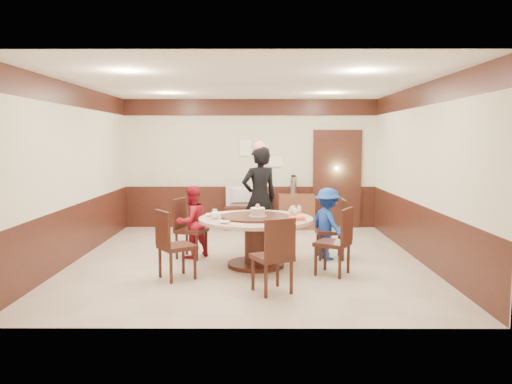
{
  "coord_description": "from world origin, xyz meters",
  "views": [
    {
      "loc": [
        0.16,
        -7.94,
        1.93
      ],
      "look_at": [
        0.14,
        -0.07,
        1.1
      ],
      "focal_mm": 35.0,
      "sensor_mm": 36.0,
      "label": 1
    }
  ],
  "objects_px": {
    "person_red": "(192,222)",
    "shrimp_platter": "(297,219)",
    "person_standing": "(259,198)",
    "television": "(244,196)",
    "tv_stand": "(244,217)",
    "side_cabinet": "(296,212)",
    "banquet_table": "(256,232)",
    "birthday_cake": "(258,212)",
    "thermos": "(293,186)",
    "person_blue": "(328,224)"
  },
  "relations": [
    {
      "from": "person_standing",
      "to": "television",
      "type": "xyz_separation_m",
      "value": [
        -0.33,
        2.03,
        -0.18
      ]
    },
    {
      "from": "person_red",
      "to": "shrimp_platter",
      "type": "relative_size",
      "value": 3.94
    },
    {
      "from": "person_standing",
      "to": "television",
      "type": "distance_m",
      "value": 2.07
    },
    {
      "from": "person_standing",
      "to": "shrimp_platter",
      "type": "bearing_deg",
      "value": 84.91
    },
    {
      "from": "birthday_cake",
      "to": "person_blue",
      "type": "bearing_deg",
      "value": 23.31
    },
    {
      "from": "television",
      "to": "thermos",
      "type": "distance_m",
      "value": 1.09
    },
    {
      "from": "television",
      "to": "person_standing",
      "type": "bearing_deg",
      "value": 96.52
    },
    {
      "from": "banquet_table",
      "to": "person_blue",
      "type": "height_order",
      "value": "person_blue"
    },
    {
      "from": "person_blue",
      "to": "side_cabinet",
      "type": "xyz_separation_m",
      "value": [
        -0.31,
        2.79,
        -0.2
      ]
    },
    {
      "from": "person_standing",
      "to": "person_blue",
      "type": "relative_size",
      "value": 1.56
    },
    {
      "from": "person_standing",
      "to": "person_blue",
      "type": "height_order",
      "value": "person_standing"
    },
    {
      "from": "birthday_cake",
      "to": "thermos",
      "type": "relative_size",
      "value": 0.7
    },
    {
      "from": "shrimp_platter",
      "to": "tv_stand",
      "type": "relative_size",
      "value": 0.35
    },
    {
      "from": "television",
      "to": "thermos",
      "type": "height_order",
      "value": "thermos"
    },
    {
      "from": "person_standing",
      "to": "side_cabinet",
      "type": "relative_size",
      "value": 2.26
    },
    {
      "from": "birthday_cake",
      "to": "shrimp_platter",
      "type": "xyz_separation_m",
      "value": [
        0.57,
        -0.31,
        -0.07
      ]
    },
    {
      "from": "shrimp_platter",
      "to": "television",
      "type": "height_order",
      "value": "television"
    },
    {
      "from": "television",
      "to": "side_cabinet",
      "type": "distance_m",
      "value": 1.18
    },
    {
      "from": "person_standing",
      "to": "television",
      "type": "bearing_deg",
      "value": -105.34
    },
    {
      "from": "person_blue",
      "to": "shrimp_platter",
      "type": "distance_m",
      "value": 1.0
    },
    {
      "from": "banquet_table",
      "to": "side_cabinet",
      "type": "xyz_separation_m",
      "value": [
        0.85,
        3.25,
        -0.16
      ]
    },
    {
      "from": "television",
      "to": "person_red",
      "type": "bearing_deg",
      "value": 70.89
    },
    {
      "from": "person_blue",
      "to": "side_cabinet",
      "type": "bearing_deg",
      "value": -21.27
    },
    {
      "from": "banquet_table",
      "to": "person_red",
      "type": "xyz_separation_m",
      "value": [
        -1.05,
        0.57,
        0.06
      ]
    },
    {
      "from": "birthday_cake",
      "to": "side_cabinet",
      "type": "distance_m",
      "value": 3.41
    },
    {
      "from": "banquet_table",
      "to": "tv_stand",
      "type": "height_order",
      "value": "banquet_table"
    },
    {
      "from": "banquet_table",
      "to": "shrimp_platter",
      "type": "bearing_deg",
      "value": -29.75
    },
    {
      "from": "birthday_cake",
      "to": "television",
      "type": "height_order",
      "value": "birthday_cake"
    },
    {
      "from": "banquet_table",
      "to": "person_standing",
      "type": "relative_size",
      "value": 0.96
    },
    {
      "from": "person_blue",
      "to": "television",
      "type": "distance_m",
      "value": 3.11
    },
    {
      "from": "person_blue",
      "to": "side_cabinet",
      "type": "relative_size",
      "value": 1.45
    },
    {
      "from": "person_red",
      "to": "shrimp_platter",
      "type": "bearing_deg",
      "value": 107.91
    },
    {
      "from": "person_blue",
      "to": "television",
      "type": "relative_size",
      "value": 1.49
    },
    {
      "from": "banquet_table",
      "to": "tv_stand",
      "type": "xyz_separation_m",
      "value": [
        -0.27,
        3.22,
        -0.28
      ]
    },
    {
      "from": "person_red",
      "to": "side_cabinet",
      "type": "height_order",
      "value": "person_red"
    },
    {
      "from": "side_cabinet",
      "to": "thermos",
      "type": "bearing_deg",
      "value": 180.0
    },
    {
      "from": "person_red",
      "to": "person_blue",
      "type": "distance_m",
      "value": 2.21
    },
    {
      "from": "birthday_cake",
      "to": "shrimp_platter",
      "type": "bearing_deg",
      "value": -28.67
    },
    {
      "from": "person_red",
      "to": "shrimp_platter",
      "type": "height_order",
      "value": "person_red"
    },
    {
      "from": "birthday_cake",
      "to": "tv_stand",
      "type": "height_order",
      "value": "birthday_cake"
    },
    {
      "from": "tv_stand",
      "to": "banquet_table",
      "type": "bearing_deg",
      "value": -85.16
    },
    {
      "from": "person_red",
      "to": "side_cabinet",
      "type": "bearing_deg",
      "value": -168.55
    },
    {
      "from": "tv_stand",
      "to": "thermos",
      "type": "height_order",
      "value": "thermos"
    },
    {
      "from": "banquet_table",
      "to": "shrimp_platter",
      "type": "height_order",
      "value": "shrimp_platter"
    },
    {
      "from": "banquet_table",
      "to": "person_blue",
      "type": "bearing_deg",
      "value": 21.61
    },
    {
      "from": "person_red",
      "to": "tv_stand",
      "type": "bearing_deg",
      "value": -149.57
    },
    {
      "from": "banquet_table",
      "to": "thermos",
      "type": "relative_size",
      "value": 4.56
    },
    {
      "from": "television",
      "to": "side_cabinet",
      "type": "relative_size",
      "value": 0.97
    },
    {
      "from": "person_red",
      "to": "thermos",
      "type": "xyz_separation_m",
      "value": [
        1.85,
        2.67,
        0.35
      ]
    },
    {
      "from": "tv_stand",
      "to": "side_cabinet",
      "type": "height_order",
      "value": "side_cabinet"
    }
  ]
}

